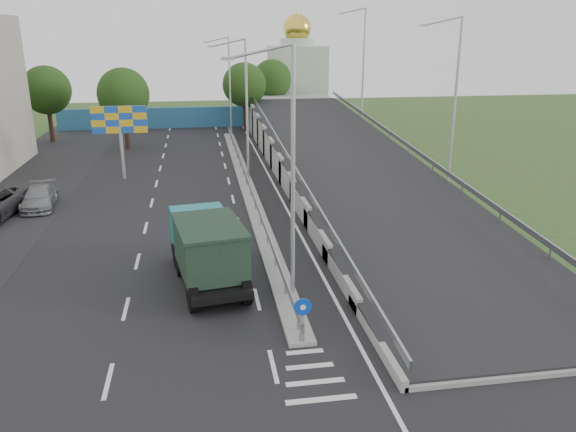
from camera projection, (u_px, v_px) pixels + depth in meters
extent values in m
plane|color=#2D4C1E|center=(315.00, 381.00, 17.88)|extent=(160.00, 160.00, 0.00)
cube|color=black|center=(206.00, 205.00, 36.21)|extent=(26.00, 90.00, 0.04)
cube|color=gray|center=(247.00, 186.00, 40.38)|extent=(1.00, 44.00, 0.20)
cube|color=gray|center=(412.00, 150.00, 41.55)|extent=(0.10, 50.00, 0.32)
cube|color=gray|center=(285.00, 154.00, 40.11)|extent=(0.10, 50.00, 0.32)
cube|color=gray|center=(247.00, 177.00, 40.18)|extent=(0.08, 44.00, 0.32)
cylinder|color=gray|center=(247.00, 181.00, 40.26)|extent=(0.09, 0.09, 0.60)
cylinder|color=black|center=(302.00, 325.00, 19.70)|extent=(0.20, 0.20, 1.20)
cylinder|color=#0C3FBF|center=(303.00, 307.00, 19.39)|extent=(0.64, 0.05, 0.64)
cylinder|color=white|center=(303.00, 307.00, 19.37)|extent=(0.20, 0.03, 0.20)
cylinder|color=#B2B5B7|center=(293.00, 177.00, 21.95)|extent=(0.18, 0.18, 10.00)
cylinder|color=#B2B5B7|center=(261.00, 51.00, 20.30)|extent=(2.57, 0.12, 0.66)
cube|color=#B2B5B7|center=(228.00, 58.00, 20.19)|extent=(0.50, 0.18, 0.12)
cylinder|color=#B2B5B7|center=(247.00, 111.00, 40.73)|extent=(0.18, 0.18, 10.00)
cylinder|color=#B2B5B7|center=(228.00, 43.00, 39.07)|extent=(2.57, 0.12, 0.66)
cube|color=#B2B5B7|center=(211.00, 46.00, 38.97)|extent=(0.50, 0.18, 0.12)
cylinder|color=#B2B5B7|center=(230.00, 87.00, 59.50)|extent=(0.18, 0.18, 10.00)
cylinder|color=#B2B5B7|center=(217.00, 40.00, 57.85)|extent=(2.57, 0.12, 0.66)
cube|color=#B2B5B7|center=(205.00, 42.00, 57.74)|extent=(0.50, 0.18, 0.12)
cube|color=teal|center=(191.00, 117.00, 65.72)|extent=(30.00, 0.50, 2.40)
cube|color=#B2CCAD|center=(297.00, 82.00, 74.32)|extent=(7.00, 7.00, 9.00)
cylinder|color=#B2CCAD|center=(297.00, 42.00, 72.78)|extent=(4.40, 4.40, 1.00)
sphere|color=gold|center=(297.00, 28.00, 72.25)|extent=(3.60, 3.60, 3.60)
cone|color=gold|center=(297.00, 12.00, 71.63)|extent=(0.30, 0.30, 1.20)
cylinder|color=#B2B5B7|center=(122.00, 153.00, 42.19)|extent=(0.24, 0.24, 4.00)
cube|color=gold|center=(119.00, 120.00, 41.41)|extent=(4.00, 0.20, 2.00)
cylinder|color=black|center=(126.00, 128.00, 53.30)|extent=(0.44, 0.44, 4.00)
sphere|color=#1B310D|center=(123.00, 94.00, 52.31)|extent=(4.80, 4.80, 4.80)
cylinder|color=black|center=(245.00, 114.00, 62.63)|extent=(0.44, 0.44, 4.00)
sphere|color=#1B310D|center=(244.00, 85.00, 61.63)|extent=(4.80, 4.80, 4.80)
cylinder|color=black|center=(51.00, 122.00, 56.79)|extent=(0.44, 0.44, 4.00)
sphere|color=#1B310D|center=(46.00, 90.00, 55.79)|extent=(4.80, 4.80, 4.80)
cylinder|color=black|center=(272.00, 106.00, 69.80)|extent=(0.44, 0.44, 4.00)
sphere|color=#1B310D|center=(272.00, 79.00, 68.81)|extent=(4.80, 4.80, 4.80)
cylinder|color=black|center=(178.00, 256.00, 26.44)|extent=(0.55, 1.22, 1.17)
cylinder|color=black|center=(222.00, 250.00, 27.07)|extent=(0.55, 1.22, 1.17)
cylinder|color=black|center=(180.00, 263.00, 25.57)|extent=(0.55, 1.22, 1.17)
cylinder|color=black|center=(226.00, 258.00, 26.20)|extent=(0.55, 1.22, 1.17)
cylinder|color=black|center=(193.00, 298.00, 22.20)|extent=(0.55, 1.22, 1.17)
cylinder|color=black|center=(245.00, 291.00, 22.82)|extent=(0.55, 1.22, 1.17)
cube|color=black|center=(208.00, 268.00, 24.68)|extent=(3.43, 6.91, 0.32)
cube|color=#096268|center=(198.00, 227.00, 26.62)|extent=(2.68, 2.06, 1.81)
cube|color=black|center=(195.00, 212.00, 27.21)|extent=(2.01, 0.37, 0.75)
cube|color=black|center=(196.00, 243.00, 27.78)|extent=(2.45, 0.53, 0.53)
cube|color=black|center=(210.00, 248.00, 23.74)|extent=(3.15, 4.39, 1.92)
cube|color=black|center=(209.00, 225.00, 23.42)|extent=(3.27, 4.52, 0.13)
imported|color=gray|center=(39.00, 197.00, 35.53)|extent=(2.35, 4.78, 1.34)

